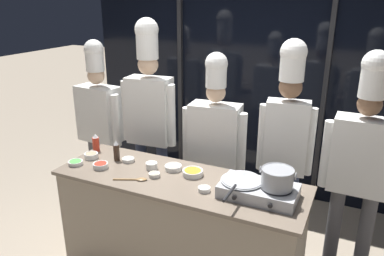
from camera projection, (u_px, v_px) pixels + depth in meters
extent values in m
cube|color=black|center=(248.00, 80.00, 4.36)|extent=(4.06, 0.04, 2.70)
cube|color=#232326|center=(180.00, 75.00, 4.67)|extent=(0.05, 0.05, 2.70)
cube|color=#232326|center=(325.00, 89.00, 3.98)|extent=(0.05, 0.05, 2.70)
cube|color=gray|center=(179.00, 228.00, 3.14)|extent=(1.98, 0.64, 0.87)
cube|color=#756656|center=(179.00, 180.00, 2.99)|extent=(2.05, 0.68, 0.03)
cube|color=#B2B5BA|center=(258.00, 191.00, 2.71)|extent=(0.55, 0.32, 0.10)
cylinder|color=black|center=(242.00, 181.00, 2.74)|extent=(0.22, 0.22, 0.01)
cylinder|color=black|center=(234.00, 198.00, 2.61)|extent=(0.03, 0.01, 0.03)
cylinder|color=black|center=(277.00, 188.00, 2.64)|extent=(0.22, 0.22, 0.01)
cylinder|color=black|center=(270.00, 206.00, 2.51)|extent=(0.03, 0.01, 0.03)
cylinder|color=#ADAFB5|center=(242.00, 180.00, 2.74)|extent=(0.30, 0.30, 0.01)
cone|color=#ADAFB5|center=(242.00, 177.00, 2.73)|extent=(0.31, 0.31, 0.04)
cylinder|color=black|center=(230.00, 193.00, 2.50)|extent=(0.02, 0.24, 0.02)
cylinder|color=#93969B|center=(277.00, 178.00, 2.61)|extent=(0.22, 0.22, 0.14)
torus|color=#93969B|center=(278.00, 170.00, 2.59)|extent=(0.23, 0.23, 0.01)
torus|color=#93969B|center=(260.00, 169.00, 2.65)|extent=(0.01, 0.05, 0.05)
torus|color=#93969B|center=(296.00, 176.00, 2.55)|extent=(0.01, 0.05, 0.05)
cylinder|color=red|center=(96.00, 144.00, 3.50)|extent=(0.06, 0.06, 0.13)
cone|color=white|center=(95.00, 136.00, 3.47)|extent=(0.05, 0.05, 0.04)
cylinder|color=#332319|center=(117.00, 153.00, 3.30)|extent=(0.05, 0.05, 0.15)
cone|color=white|center=(116.00, 143.00, 3.27)|extent=(0.05, 0.05, 0.04)
cylinder|color=white|center=(91.00, 156.00, 3.36)|extent=(0.12, 0.12, 0.04)
torus|color=white|center=(91.00, 154.00, 3.35)|extent=(0.12, 0.12, 0.01)
cylinder|color=#9E896B|center=(91.00, 155.00, 3.36)|extent=(0.10, 0.10, 0.02)
cylinder|color=white|center=(154.00, 175.00, 3.01)|extent=(0.09, 0.09, 0.03)
torus|color=white|center=(154.00, 173.00, 3.01)|extent=(0.09, 0.09, 0.01)
cylinder|color=#E0C689|center=(154.00, 174.00, 3.01)|extent=(0.07, 0.07, 0.02)
cylinder|color=white|center=(101.00, 166.00, 3.17)|extent=(0.13, 0.13, 0.04)
torus|color=white|center=(100.00, 163.00, 3.16)|extent=(0.13, 0.13, 0.01)
cylinder|color=#B22D1E|center=(100.00, 164.00, 3.16)|extent=(0.10, 0.10, 0.02)
cylinder|color=white|center=(193.00, 173.00, 3.04)|extent=(0.17, 0.17, 0.04)
torus|color=white|center=(193.00, 170.00, 3.03)|extent=(0.17, 0.17, 0.01)
cylinder|color=orange|center=(193.00, 172.00, 3.03)|extent=(0.14, 0.14, 0.02)
cylinder|color=white|center=(76.00, 163.00, 3.23)|extent=(0.12, 0.12, 0.03)
torus|color=white|center=(75.00, 161.00, 3.23)|extent=(0.13, 0.13, 0.01)
cylinder|color=#4C9E47|center=(75.00, 162.00, 3.23)|extent=(0.10, 0.10, 0.02)
cylinder|color=white|center=(204.00, 189.00, 2.79)|extent=(0.09, 0.09, 0.03)
torus|color=white|center=(204.00, 187.00, 2.79)|extent=(0.09, 0.09, 0.01)
cylinder|color=beige|center=(204.00, 188.00, 2.79)|extent=(0.08, 0.08, 0.02)
cylinder|color=white|center=(152.00, 166.00, 3.15)|extent=(0.10, 0.10, 0.05)
torus|color=white|center=(151.00, 163.00, 3.14)|extent=(0.10, 0.10, 0.01)
cylinder|color=silver|center=(152.00, 164.00, 3.15)|extent=(0.08, 0.08, 0.03)
cylinder|color=white|center=(173.00, 168.00, 3.14)|extent=(0.14, 0.14, 0.04)
torus|color=white|center=(173.00, 166.00, 3.13)|extent=(0.14, 0.14, 0.01)
cylinder|color=#EAA893|center=(173.00, 167.00, 3.13)|extent=(0.12, 0.12, 0.02)
cylinder|color=white|center=(128.00, 160.00, 3.29)|extent=(0.11, 0.11, 0.03)
torus|color=white|center=(128.00, 158.00, 3.29)|extent=(0.11, 0.11, 0.01)
cylinder|color=silver|center=(128.00, 159.00, 3.29)|extent=(0.09, 0.09, 0.02)
cube|color=olive|center=(125.00, 179.00, 2.96)|extent=(0.17, 0.09, 0.01)
ellipsoid|color=olive|center=(142.00, 179.00, 2.96)|extent=(0.10, 0.08, 0.02)
cylinder|color=#4C4C51|center=(113.00, 173.00, 4.25)|extent=(0.12, 0.12, 0.76)
cylinder|color=#4C4C51|center=(96.00, 168.00, 4.38)|extent=(0.12, 0.12, 0.76)
cube|color=white|center=(99.00, 114.00, 4.09)|extent=(0.49, 0.29, 0.61)
cylinder|color=white|center=(116.00, 120.00, 3.94)|extent=(0.09, 0.09, 0.56)
cylinder|color=white|center=(79.00, 113.00, 4.19)|extent=(0.09, 0.09, 0.56)
sphere|color=beige|center=(96.00, 76.00, 3.95)|extent=(0.18, 0.18, 0.18)
cylinder|color=white|center=(95.00, 60.00, 3.89)|extent=(0.19, 0.19, 0.23)
sphere|color=white|center=(94.00, 49.00, 3.85)|extent=(0.20, 0.20, 0.20)
cylinder|color=#2D3856|center=(163.00, 180.00, 4.00)|extent=(0.12, 0.12, 0.84)
cylinder|color=#2D3856|center=(142.00, 176.00, 4.08)|extent=(0.12, 0.12, 0.84)
cube|color=white|center=(150.00, 111.00, 3.79)|extent=(0.46, 0.27, 0.68)
cylinder|color=white|center=(171.00, 116.00, 3.68)|extent=(0.09, 0.09, 0.63)
cylinder|color=white|center=(127.00, 111.00, 3.85)|extent=(0.09, 0.09, 0.63)
sphere|color=beige|center=(148.00, 65.00, 3.63)|extent=(0.20, 0.20, 0.20)
cylinder|color=white|center=(147.00, 45.00, 3.57)|extent=(0.21, 0.21, 0.28)
sphere|color=white|center=(147.00, 30.00, 3.52)|extent=(0.23, 0.23, 0.23)
cylinder|color=#232326|center=(226.00, 201.00, 3.68)|extent=(0.12, 0.12, 0.75)
cylinder|color=#232326|center=(201.00, 197.00, 3.76)|extent=(0.12, 0.12, 0.75)
cube|color=white|center=(215.00, 135.00, 3.50)|extent=(0.49, 0.28, 0.60)
cylinder|color=white|center=(241.00, 143.00, 3.39)|extent=(0.09, 0.09, 0.56)
cylinder|color=white|center=(187.00, 136.00, 3.56)|extent=(0.09, 0.09, 0.56)
sphere|color=beige|center=(216.00, 92.00, 3.36)|extent=(0.18, 0.18, 0.18)
cylinder|color=white|center=(216.00, 75.00, 3.31)|extent=(0.19, 0.19, 0.21)
sphere|color=white|center=(216.00, 64.00, 3.27)|extent=(0.20, 0.20, 0.20)
cylinder|color=#2D3856|center=(290.00, 212.00, 3.44)|extent=(0.09, 0.09, 0.80)
cylinder|color=#2D3856|center=(269.00, 209.00, 3.50)|extent=(0.09, 0.09, 0.80)
cube|color=white|center=(286.00, 137.00, 3.23)|extent=(0.38, 0.24, 0.65)
cylinder|color=white|center=(310.00, 142.00, 3.15)|extent=(0.07, 0.07, 0.60)
cylinder|color=white|center=(262.00, 137.00, 3.26)|extent=(0.07, 0.07, 0.60)
sphere|color=brown|center=(291.00, 87.00, 3.08)|extent=(0.19, 0.19, 0.19)
cylinder|color=white|center=(292.00, 67.00, 3.02)|extent=(0.20, 0.20, 0.23)
sphere|color=white|center=(294.00, 52.00, 2.99)|extent=(0.22, 0.22, 0.22)
cylinder|color=#4C4C51|center=(365.00, 234.00, 3.16)|extent=(0.12, 0.12, 0.77)
cylinder|color=#4C4C51|center=(334.00, 226.00, 3.26)|extent=(0.12, 0.12, 0.77)
cube|color=white|center=(361.00, 156.00, 2.98)|extent=(0.46, 0.24, 0.62)
cylinder|color=white|center=(327.00, 154.00, 3.06)|extent=(0.09, 0.09, 0.57)
sphere|color=brown|center=(370.00, 104.00, 2.84)|extent=(0.18, 0.18, 0.18)
cylinder|color=white|center=(373.00, 81.00, 2.78)|extent=(0.19, 0.19, 0.26)
sphere|color=white|center=(376.00, 64.00, 2.74)|extent=(0.21, 0.21, 0.21)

